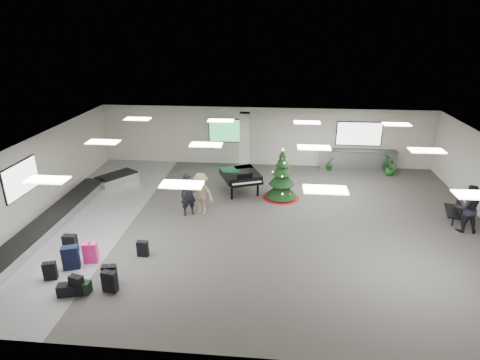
# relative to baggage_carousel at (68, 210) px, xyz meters

# --- Properties ---
(ground) EXTENTS (18.00, 18.00, 0.00)m
(ground) POSITION_rel_baggage_carousel_xyz_m (7.84, 0.08, -0.21)
(ground) COLOR #3E3C39
(ground) RESTS_ON ground
(room_envelope) EXTENTS (18.02, 14.02, 3.21)m
(room_envelope) POSITION_rel_baggage_carousel_xyz_m (7.46, 0.75, 2.12)
(room_envelope) COLOR #BAB6AA
(room_envelope) RESTS_ON ground
(baggage_carousel) EXTENTS (2.28, 9.71, 0.43)m
(baggage_carousel) POSITION_rel_baggage_carousel_xyz_m (0.00, 0.00, 0.00)
(baggage_carousel) COLOR silver
(baggage_carousel) RESTS_ON ground
(service_counter) EXTENTS (4.05, 0.65, 1.08)m
(service_counter) POSITION_rel_baggage_carousel_xyz_m (12.84, 6.73, 0.33)
(service_counter) COLOR silver
(service_counter) RESTS_ON ground
(suitcase_0) EXTENTS (0.44, 0.31, 0.63)m
(suitcase_0) POSITION_rel_baggage_carousel_xyz_m (2.84, -4.99, 0.09)
(suitcase_0) COLOR black
(suitcase_0) RESTS_ON ground
(suitcase_1) EXTENTS (0.46, 0.28, 0.68)m
(suitcase_1) POSITION_rel_baggage_carousel_xyz_m (3.73, -4.76, 0.12)
(suitcase_1) COLOR black
(suitcase_1) RESTS_ON ground
(pink_suitcase) EXTENTS (0.48, 0.32, 0.72)m
(pink_suitcase) POSITION_rel_baggage_carousel_xyz_m (2.50, -3.32, 0.14)
(pink_suitcase) COLOR #F31F81
(pink_suitcase) RESTS_ON ground
(suitcase_3) EXTENTS (0.38, 0.23, 0.57)m
(suitcase_3) POSITION_rel_baggage_carousel_xyz_m (4.07, -2.79, 0.06)
(suitcase_3) COLOR black
(suitcase_3) RESTS_ON ground
(navy_suitcase) EXTENTS (0.58, 0.45, 0.81)m
(navy_suitcase) POSITION_rel_baggage_carousel_xyz_m (2.03, -3.73, 0.18)
(navy_suitcase) COLOR black
(navy_suitcase) RESTS_ON ground
(suitcase_5) EXTENTS (0.43, 0.32, 0.60)m
(suitcase_5) POSITION_rel_baggage_carousel_xyz_m (1.66, -4.35, 0.08)
(suitcase_5) COLOR black
(suitcase_5) RESTS_ON ground
(green_duffel) EXTENTS (0.58, 0.31, 0.40)m
(green_duffel) POSITION_rel_baggage_carousel_xyz_m (2.90, -4.91, -0.02)
(green_duffel) COLOR black
(green_duffel) RESTS_ON ground
(suitcase_7) EXTENTS (0.45, 0.29, 0.63)m
(suitcase_7) POSITION_rel_baggage_carousel_xyz_m (3.56, -4.37, 0.09)
(suitcase_7) COLOR black
(suitcase_7) RESTS_ON ground
(suitcase_8) EXTENTS (0.46, 0.27, 0.69)m
(suitcase_8) POSITION_rel_baggage_carousel_xyz_m (1.54, -2.81, 0.12)
(suitcase_8) COLOR black
(suitcase_8) RESTS_ON ground
(black_duffel) EXTENTS (0.61, 0.43, 0.38)m
(black_duffel) POSITION_rel_baggage_carousel_xyz_m (2.57, -5.06, -0.03)
(black_duffel) COLOR black
(black_duffel) RESTS_ON ground
(christmas_tree) EXTENTS (1.68, 1.68, 2.39)m
(christmas_tree) POSITION_rel_baggage_carousel_xyz_m (8.76, 2.56, 0.61)
(christmas_tree) COLOR maroon
(christmas_tree) RESTS_ON ground
(grand_piano) EXTENTS (2.18, 2.45, 1.16)m
(grand_piano) POSITION_rel_baggage_carousel_xyz_m (6.88, 3.01, 0.61)
(grand_piano) COLOR black
(grand_piano) RESTS_ON ground
(bench) EXTENTS (0.84, 1.48, 0.89)m
(bench) POSITION_rel_baggage_carousel_xyz_m (15.66, 0.96, 0.29)
(bench) COLOR black
(bench) RESTS_ON ground
(traveler_a) EXTENTS (0.77, 0.68, 1.78)m
(traveler_a) POSITION_rel_baggage_carousel_xyz_m (4.97, 0.48, 0.68)
(traveler_a) COLOR black
(traveler_a) RESTS_ON ground
(traveler_b) EXTENTS (1.30, 1.00, 1.77)m
(traveler_b) POSITION_rel_baggage_carousel_xyz_m (5.46, 0.65, 0.67)
(traveler_b) COLOR #8F7758
(traveler_b) RESTS_ON ground
(traveler_bench) EXTENTS (0.95, 0.76, 1.88)m
(traveler_bench) POSITION_rel_baggage_carousel_xyz_m (15.67, 0.07, 0.73)
(traveler_bench) COLOR black
(traveler_bench) RESTS_ON ground
(potted_plant_left) EXTENTS (0.55, 0.57, 0.81)m
(potted_plant_left) POSITION_rel_baggage_carousel_xyz_m (11.36, 6.46, 0.19)
(potted_plant_left) COLOR #144119
(potted_plant_left) RESTS_ON ground
(potted_plant_right) EXTENTS (0.70, 0.70, 0.89)m
(potted_plant_right) POSITION_rel_baggage_carousel_xyz_m (14.41, 5.97, 0.23)
(potted_plant_right) COLOR #144119
(potted_plant_right) RESTS_ON ground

